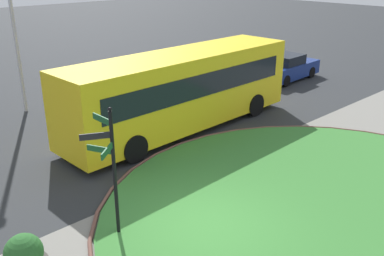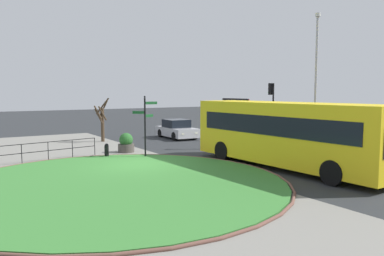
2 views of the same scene
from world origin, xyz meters
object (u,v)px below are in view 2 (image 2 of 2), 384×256
bus_yellow (286,133)px  lamppost_tall (316,77)px  car_near_lane (177,130)px  billboard_left (235,109)px  bollard_foreground (107,150)px  planter_near_signpost (126,144)px  traffic_light_near (272,100)px  street_tree_bare (102,120)px  signpost_directional (145,121)px

bus_yellow → lamppost_tall: (-3.78, 6.54, 2.89)m
car_near_lane → billboard_left: 6.74m
bollard_foreground → planter_near_signpost: bearing=125.1°
traffic_light_near → lamppost_tall: lamppost_tall is taller
street_tree_bare → lamppost_tall: bearing=46.0°
bollard_foreground → planter_near_signpost: 2.00m
car_near_lane → traffic_light_near: bearing=30.8°
traffic_light_near → signpost_directional: bearing=83.5°
lamppost_tall → planter_near_signpost: 12.66m
bollard_foreground → car_near_lane: 9.63m
signpost_directional → bus_yellow: (6.16, 4.33, -0.36)m
signpost_directional → car_near_lane: size_ratio=0.82×
signpost_directional → traffic_light_near: (-0.11, 9.48, 1.02)m
bus_yellow → traffic_light_near: traffic_light_near is taller
bollard_foreground → billboard_left: size_ratio=0.20×
signpost_directional → traffic_light_near: 9.53m
billboard_left → street_tree_bare: bearing=-87.6°
bollard_foreground → bus_yellow: size_ratio=0.07×
bollard_foreground → billboard_left: (-6.54, 14.32, 1.65)m
bollard_foreground → planter_near_signpost: size_ratio=0.67×
traffic_light_near → billboard_left: bearing=-29.0°
traffic_light_near → street_tree_bare: traffic_light_near is taller
signpost_directional → lamppost_tall: (2.38, 10.87, 2.53)m
bus_yellow → billboard_left: (-13.87, 8.19, 0.39)m
car_near_lane → bus_yellow: bearing=-4.0°
lamppost_tall → signpost_directional: bearing=-102.3°
bollard_foreground → street_tree_bare: 7.06m
bus_yellow → street_tree_bare: 14.53m
bus_yellow → street_tree_bare: street_tree_bare is taller
bollard_foreground → lamppost_tall: 13.80m
billboard_left → signpost_directional: bearing=-55.6°
lamppost_tall → planter_near_signpost: size_ratio=7.28×
planter_near_signpost → signpost_directional: bearing=4.1°
signpost_directional → billboard_left: signpost_directional is taller
bus_yellow → street_tree_bare: (-13.96, -4.01, -0.11)m
car_near_lane → billboard_left: billboard_left is taller
billboard_left → street_tree_bare: (-0.09, -12.21, -0.50)m
bus_yellow → planter_near_signpost: size_ratio=8.99×
car_near_lane → lamppost_tall: (9.21, 4.88, 3.89)m
bus_yellow → planter_near_signpost: bus_yellow is taller
car_near_lane → lamppost_tall: size_ratio=0.48×
street_tree_bare → car_near_lane: bearing=80.2°
lamppost_tall → street_tree_bare: 14.97m
bollard_foreground → traffic_light_near: bearing=84.6°
car_near_lane → traffic_light_near: traffic_light_near is taller
planter_near_signpost → street_tree_bare: 5.61m
bus_yellow → billboard_left: 16.11m
bollard_foreground → bus_yellow: (7.33, 6.13, 1.27)m
bollard_foreground → lamppost_tall: lamppost_tall is taller
lamppost_tall → bus_yellow: bearing=-60.0°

